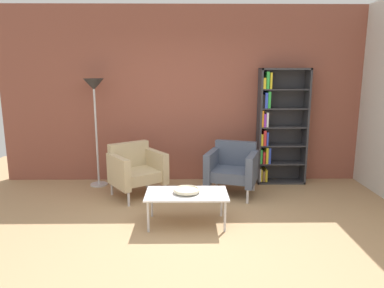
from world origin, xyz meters
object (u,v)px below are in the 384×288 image
(bookshelf_tall, at_px, (277,127))
(armchair_spare_guest, at_px, (136,169))
(floor_lamp_torchiere, at_px, (94,97))
(coffee_table_low, at_px, (187,195))
(decorative_bowl, at_px, (187,190))
(armchair_corner_red, at_px, (232,167))

(bookshelf_tall, distance_m, armchair_spare_guest, 2.42)
(floor_lamp_torchiere, bearing_deg, coffee_table_low, -46.72)
(decorative_bowl, distance_m, armchair_corner_red, 1.32)
(coffee_table_low, distance_m, armchair_spare_guest, 1.31)
(bookshelf_tall, xyz_separation_m, floor_lamp_torchiere, (-2.96, -0.15, 0.50))
(armchair_spare_guest, bearing_deg, floor_lamp_torchiere, 109.79)
(armchair_spare_guest, distance_m, floor_lamp_torchiere, 1.33)
(bookshelf_tall, xyz_separation_m, armchair_corner_red, (-0.80, -0.58, -0.54))
(decorative_bowl, height_order, armchair_spare_guest, armchair_spare_guest)
(armchair_spare_guest, bearing_deg, coffee_table_low, -88.86)
(bookshelf_tall, relative_size, armchair_spare_guest, 2.01)
(bookshelf_tall, height_order, armchair_corner_red, bookshelf_tall)
(armchair_spare_guest, relative_size, armchair_corner_red, 1.07)
(bookshelf_tall, distance_m, armchair_corner_red, 1.13)
(coffee_table_low, relative_size, armchair_corner_red, 1.13)
(decorative_bowl, relative_size, armchair_corner_red, 0.36)
(floor_lamp_torchiere, bearing_deg, armchair_corner_red, -11.31)
(bookshelf_tall, relative_size, coffee_table_low, 1.90)
(floor_lamp_torchiere, bearing_deg, decorative_bowl, -46.72)
(armchair_spare_guest, bearing_deg, bookshelf_tall, -19.12)
(bookshelf_tall, height_order, armchair_spare_guest, bookshelf_tall)
(coffee_table_low, height_order, floor_lamp_torchiere, floor_lamp_torchiere)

